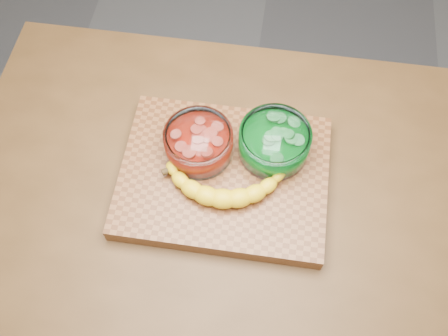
# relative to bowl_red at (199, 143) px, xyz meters

# --- Properties ---
(ground) EXTENTS (3.50, 3.50, 0.00)m
(ground) POSITION_rel_bowl_red_xyz_m (0.06, -0.05, -0.97)
(ground) COLOR #57575B
(ground) RESTS_ON ground
(counter) EXTENTS (1.20, 0.80, 0.90)m
(counter) POSITION_rel_bowl_red_xyz_m (0.06, -0.05, -0.52)
(counter) COLOR #4E3117
(counter) RESTS_ON ground
(cutting_board) EXTENTS (0.45, 0.35, 0.04)m
(cutting_board) POSITION_rel_bowl_red_xyz_m (0.06, -0.05, -0.05)
(cutting_board) COLOR brown
(cutting_board) RESTS_ON counter
(bowl_red) EXTENTS (0.15, 0.15, 0.07)m
(bowl_red) POSITION_rel_bowl_red_xyz_m (0.00, 0.00, 0.00)
(bowl_red) COLOR white
(bowl_red) RESTS_ON cutting_board
(bowl_green) EXTENTS (0.15, 0.15, 0.07)m
(bowl_green) POSITION_rel_bowl_red_xyz_m (0.16, 0.02, 0.00)
(bowl_green) COLOR white
(bowl_green) RESTS_ON cutting_board
(banana) EXTENTS (0.29, 0.14, 0.04)m
(banana) POSITION_rel_bowl_red_xyz_m (0.07, -0.08, -0.01)
(banana) COLOR yellow
(banana) RESTS_ON cutting_board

